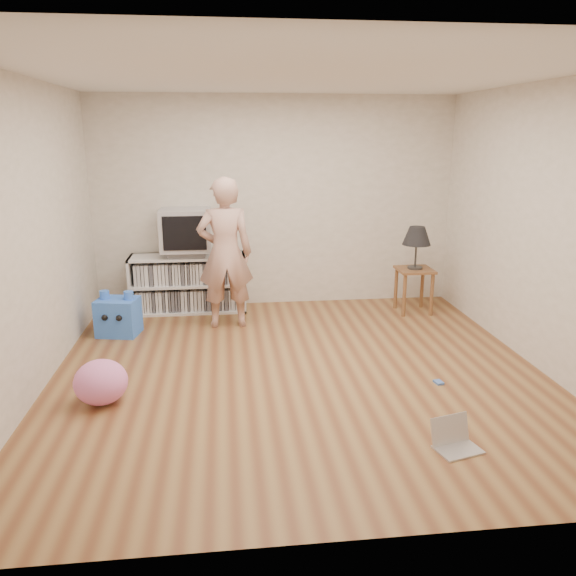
# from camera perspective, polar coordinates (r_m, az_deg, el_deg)

# --- Properties ---
(ground) EXTENTS (4.50, 4.50, 0.00)m
(ground) POSITION_cam_1_polar(r_m,az_deg,el_deg) (5.27, 1.10, -8.52)
(ground) COLOR brown
(ground) RESTS_ON ground
(walls) EXTENTS (4.52, 4.52, 2.60)m
(walls) POSITION_cam_1_polar(r_m,az_deg,el_deg) (4.89, 1.18, 5.55)
(walls) COLOR beige
(walls) RESTS_ON ground
(ceiling) EXTENTS (4.50, 4.50, 0.01)m
(ceiling) POSITION_cam_1_polar(r_m,az_deg,el_deg) (4.84, 1.27, 20.90)
(ceiling) COLOR white
(ceiling) RESTS_ON walls
(media_unit) EXTENTS (1.40, 0.45, 0.70)m
(media_unit) POSITION_cam_1_polar(r_m,az_deg,el_deg) (7.05, -10.07, 0.51)
(media_unit) COLOR white
(media_unit) RESTS_ON ground
(dvd_deck) EXTENTS (0.45, 0.35, 0.07)m
(dvd_deck) POSITION_cam_1_polar(r_m,az_deg,el_deg) (6.95, -10.22, 3.54)
(dvd_deck) COLOR gray
(dvd_deck) RESTS_ON media_unit
(crt_tv) EXTENTS (0.60, 0.53, 0.50)m
(crt_tv) POSITION_cam_1_polar(r_m,az_deg,el_deg) (6.89, -10.34, 5.86)
(crt_tv) COLOR #ADADB2
(crt_tv) RESTS_ON dvd_deck
(side_table) EXTENTS (0.42, 0.42, 0.55)m
(side_table) POSITION_cam_1_polar(r_m,az_deg,el_deg) (7.03, 12.70, 0.88)
(side_table) COLOR brown
(side_table) RESTS_ON ground
(table_lamp) EXTENTS (0.34, 0.34, 0.52)m
(table_lamp) POSITION_cam_1_polar(r_m,az_deg,el_deg) (6.92, 12.95, 5.09)
(table_lamp) COLOR #333333
(table_lamp) RESTS_ON side_table
(person) EXTENTS (0.64, 0.44, 1.70)m
(person) POSITION_cam_1_polar(r_m,az_deg,el_deg) (6.30, -6.40, 3.51)
(person) COLOR #CD9D8C
(person) RESTS_ON ground
(laptop) EXTENTS (0.36, 0.31, 0.21)m
(laptop) POSITION_cam_1_polar(r_m,az_deg,el_deg) (4.26, 16.51, -14.55)
(laptop) COLOR silver
(laptop) RESTS_ON ground
(playing_cards) EXTENTS (0.08, 0.10, 0.02)m
(playing_cards) POSITION_cam_1_polar(r_m,az_deg,el_deg) (5.21, 15.04, -9.24)
(playing_cards) COLOR #4A73C7
(playing_cards) RESTS_ON ground
(plush_blue) EXTENTS (0.49, 0.43, 0.50)m
(plush_blue) POSITION_cam_1_polar(r_m,az_deg,el_deg) (6.41, -16.87, -2.75)
(plush_blue) COLOR #3170F2
(plush_blue) RESTS_ON ground
(plush_pink) EXTENTS (0.57, 0.57, 0.37)m
(plush_pink) POSITION_cam_1_polar(r_m,az_deg,el_deg) (4.88, -18.48, -9.06)
(plush_pink) COLOR pink
(plush_pink) RESTS_ON ground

